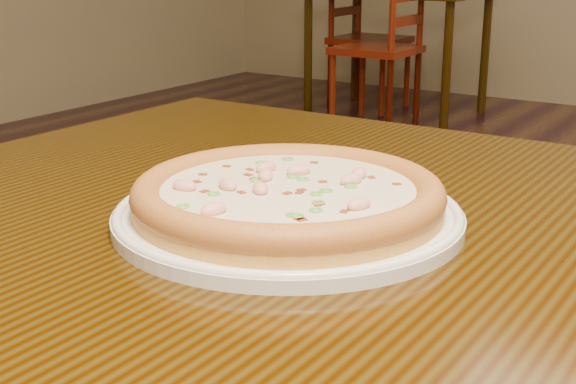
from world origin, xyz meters
The scene contains 6 objects.
hero_table centered at (0.15, -0.20, 0.65)m, with size 1.20×0.80×0.75m.
plate centered at (0.03, -0.25, 0.76)m, with size 0.32×0.32×0.02m.
pizza centered at (0.03, -0.25, 0.78)m, with size 0.28×0.28×0.03m.
bg_table_left centered at (-1.72, 3.64, 0.65)m, with size 1.00×0.70×0.75m.
chair_a centered at (-1.99, 3.69, 0.44)m, with size 0.42×0.42×0.95m.
chair_b centered at (-1.62, 3.27, 0.44)m, with size 0.42×0.42×0.95m.
Camera 1 is at (0.41, -0.83, 0.99)m, focal length 50.00 mm.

